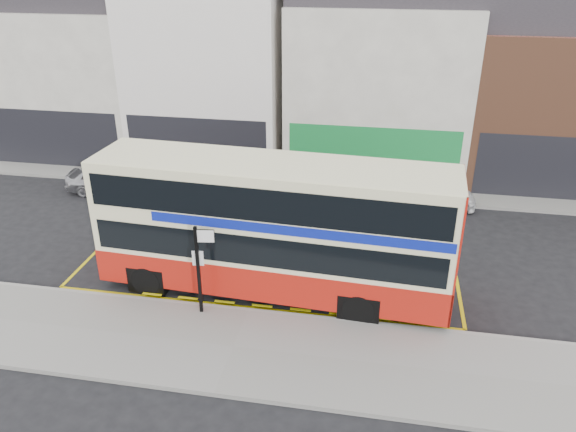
% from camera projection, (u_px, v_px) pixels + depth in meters
% --- Properties ---
extents(ground, '(120.00, 120.00, 0.00)m').
position_uv_depth(ground, '(251.00, 307.00, 18.99)').
color(ground, black).
rests_on(ground, ground).
extents(pavement, '(40.00, 4.00, 0.15)m').
position_uv_depth(pavement, '(233.00, 348.00, 16.91)').
color(pavement, gray).
rests_on(pavement, ground).
extents(kerb, '(40.00, 0.15, 0.15)m').
position_uv_depth(kerb, '(249.00, 311.00, 18.62)').
color(kerb, gray).
rests_on(kerb, ground).
extents(far_pavement, '(50.00, 3.00, 0.15)m').
position_uv_depth(far_pavement, '(302.00, 183.00, 28.71)').
color(far_pavement, gray).
rests_on(far_pavement, ground).
extents(road_markings, '(14.00, 3.40, 0.01)m').
position_uv_depth(road_markings, '(262.00, 281.00, 20.40)').
color(road_markings, '#DAC30B').
rests_on(road_markings, ground).
extents(terrace_far_left, '(8.00, 8.01, 10.80)m').
position_uv_depth(terrace_far_left, '(82.00, 65.00, 32.33)').
color(terrace_far_left, silver).
rests_on(terrace_far_left, ground).
extents(terrace_left, '(8.00, 8.01, 11.80)m').
position_uv_depth(terrace_left, '(215.00, 61.00, 30.84)').
color(terrace_left, white).
rests_on(terrace_left, ground).
extents(terrace_green_shop, '(9.00, 8.01, 11.30)m').
position_uv_depth(terrace_green_shop, '(380.00, 71.00, 29.51)').
color(terrace_green_shop, silver).
rests_on(terrace_green_shop, ground).
extents(terrace_right, '(9.00, 8.01, 10.30)m').
position_uv_depth(terrace_right, '(559.00, 87.00, 28.29)').
color(terrace_right, brown).
rests_on(terrace_right, ground).
extents(double_decker_bus, '(12.10, 3.43, 4.78)m').
position_uv_depth(double_decker_bus, '(274.00, 227.00, 18.82)').
color(double_decker_bus, beige).
rests_on(double_decker_bus, ground).
extents(bus_stop_post, '(0.78, 0.16, 3.12)m').
position_uv_depth(bus_stop_post, '(200.00, 262.00, 17.69)').
color(bus_stop_post, black).
rests_on(bus_stop_post, pavement).
extents(car_silver, '(4.27, 1.93, 1.42)m').
position_uv_depth(car_silver, '(110.00, 179.00, 27.50)').
color(car_silver, '#AEAFB3').
rests_on(car_silver, ground).
extents(car_grey, '(4.28, 1.61, 1.40)m').
position_uv_depth(car_grey, '(230.00, 184.00, 26.92)').
color(car_grey, '#3B3D43').
rests_on(car_grey, ground).
extents(car_white, '(4.97, 2.64, 1.37)m').
position_uv_depth(car_white, '(424.00, 193.00, 25.96)').
color(car_white, white).
rests_on(car_white, ground).
extents(street_tree_right, '(2.33, 2.33, 5.02)m').
position_uv_depth(street_tree_right, '(410.00, 118.00, 27.48)').
color(street_tree_right, black).
rests_on(street_tree_right, ground).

